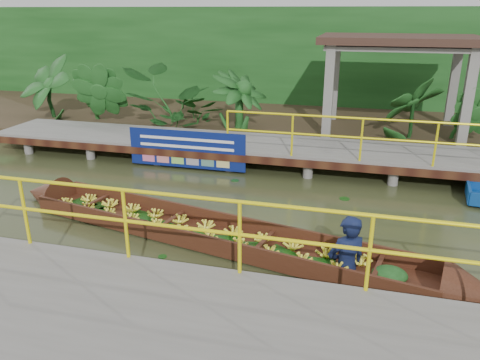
# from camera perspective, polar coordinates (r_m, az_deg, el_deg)

# --- Properties ---
(ground) EXTENTS (80.00, 80.00, 0.00)m
(ground) POSITION_cam_1_polar(r_m,az_deg,el_deg) (9.33, 0.04, -4.56)
(ground) COLOR #30371B
(ground) RESTS_ON ground
(land_strip) EXTENTS (30.00, 8.00, 0.45)m
(land_strip) POSITION_cam_1_polar(r_m,az_deg,el_deg) (16.27, 6.87, 6.89)
(land_strip) COLOR #322919
(land_strip) RESTS_ON ground
(far_dock) EXTENTS (16.00, 2.06, 1.66)m
(far_dock) POSITION_cam_1_polar(r_m,az_deg,el_deg) (12.31, 4.23, 3.91)
(far_dock) COLOR slate
(far_dock) RESTS_ON ground
(near_dock) EXTENTS (18.00, 2.40, 1.73)m
(near_dock) POSITION_cam_1_polar(r_m,az_deg,el_deg) (5.50, -1.18, -20.60)
(near_dock) COLOR slate
(near_dock) RESTS_ON ground
(pavilion) EXTENTS (4.40, 3.00, 3.00)m
(pavilion) POSITION_cam_1_polar(r_m,az_deg,el_deg) (14.56, 18.74, 14.82)
(pavilion) COLOR slate
(pavilion) RESTS_ON ground
(foliage_backdrop) EXTENTS (30.00, 0.80, 4.00)m
(foliage_backdrop) POSITION_cam_1_polar(r_m,az_deg,el_deg) (18.43, 8.28, 13.96)
(foliage_backdrop) COLOR #154014
(foliage_backdrop) RESTS_ON ground
(vendor_boat) EXTENTS (9.35, 2.84, 2.19)m
(vendor_boat) POSITION_cam_1_polar(r_m,az_deg,el_deg) (8.13, -0.77, -6.41)
(vendor_boat) COLOR #3B1C10
(vendor_boat) RESTS_ON ground
(blue_banner) EXTENTS (3.09, 0.04, 0.97)m
(blue_banner) POSITION_cam_1_polar(r_m,az_deg,el_deg) (11.96, -6.53, 3.76)
(blue_banner) COLOR navy
(blue_banner) RESTS_ON ground
(tropical_plants) EXTENTS (14.59, 1.59, 1.99)m
(tropical_plants) POSITION_cam_1_polar(r_m,az_deg,el_deg) (14.27, -1.32, 10.18)
(tropical_plants) COLOR #154014
(tropical_plants) RESTS_ON ground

